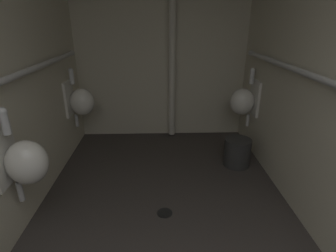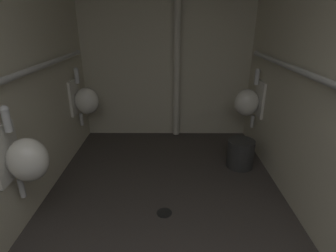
% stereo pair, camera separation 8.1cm
% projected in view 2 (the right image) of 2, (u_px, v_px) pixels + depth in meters
% --- Properties ---
extents(floor, '(2.48, 4.19, 0.08)m').
position_uv_depth(floor, '(164.00, 234.00, 2.26)').
color(floor, '#383330').
rests_on(floor, ground).
extents(wall_back, '(2.48, 0.06, 2.65)m').
position_uv_depth(wall_back, '(166.00, 43.00, 3.66)').
color(wall_back, beige).
rests_on(wall_back, ground).
extents(urinal_left_mid, '(0.32, 0.30, 0.76)m').
position_uv_depth(urinal_left_mid, '(25.00, 158.00, 2.00)').
color(urinal_left_mid, silver).
extents(urinal_left_far, '(0.32, 0.30, 0.76)m').
position_uv_depth(urinal_left_far, '(85.00, 100.00, 3.42)').
color(urinal_left_far, silver).
extents(urinal_right_mid, '(0.32, 0.30, 0.76)m').
position_uv_depth(urinal_right_mid, '(249.00, 102.00, 3.35)').
color(urinal_right_mid, silver).
extents(supply_pipe_right, '(0.06, 3.39, 0.06)m').
position_uv_depth(supply_pipe_right, '(331.00, 84.00, 1.78)').
color(supply_pipe_right, '#B2B2B2').
extents(standpipe_back_wall, '(0.09, 0.09, 2.60)m').
position_uv_depth(standpipe_back_wall, '(177.00, 44.00, 3.56)').
color(standpipe_back_wall, beige).
rests_on(standpipe_back_wall, ground).
extents(floor_drain, '(0.14, 0.14, 0.01)m').
position_uv_depth(floor_drain, '(165.00, 213.00, 2.43)').
color(floor_drain, black).
rests_on(floor_drain, ground).
extents(waste_bin, '(0.31, 0.31, 0.33)m').
position_uv_depth(waste_bin, '(240.00, 154.00, 3.15)').
color(waste_bin, '#2D2D2D').
rests_on(waste_bin, ground).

